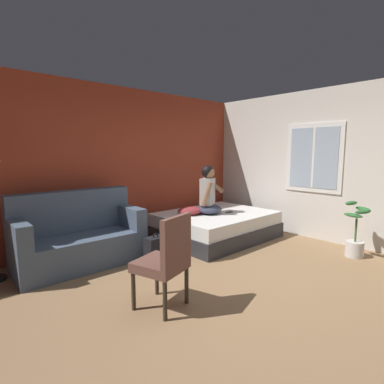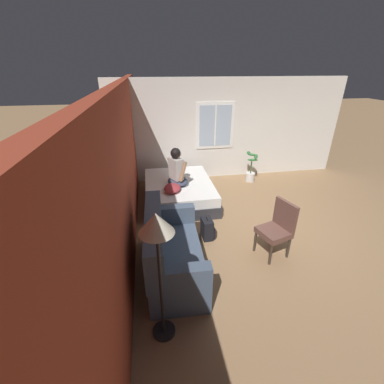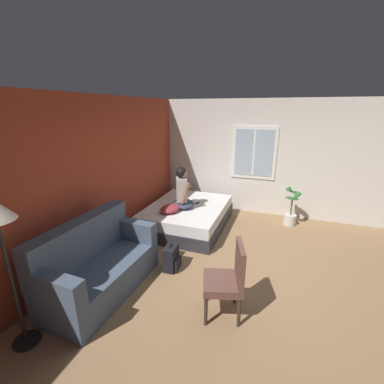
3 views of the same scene
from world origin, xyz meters
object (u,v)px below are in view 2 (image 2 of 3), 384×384
object	(u,v)px
bed	(179,191)
side_chair	(278,227)
cell_phone	(184,178)
floor_lamp	(157,237)
couch	(170,252)
throw_pillow	(172,188)
backpack	(207,229)
potted_plant	(251,171)
person_seated	(177,170)

from	to	relation	value
bed	side_chair	size ratio (longest dim) A/B	2.08
cell_phone	floor_lamp	world-z (taller)	floor_lamp
bed	floor_lamp	xyz separation A→B (m)	(-3.42, 0.61, 1.19)
couch	cell_phone	distance (m)	2.66
side_chair	throw_pillow	bearing A→B (deg)	41.76
backpack	potted_plant	world-z (taller)	potted_plant
cell_phone	floor_lamp	bearing A→B (deg)	-92.29
couch	backpack	world-z (taller)	couch
bed	cell_phone	bearing A→B (deg)	-40.29
floor_lamp	potted_plant	bearing A→B (deg)	-33.00
couch	backpack	distance (m)	1.12
backpack	throw_pillow	bearing A→B (deg)	25.10
bed	throw_pillow	bearing A→B (deg)	157.81
backpack	floor_lamp	world-z (taller)	floor_lamp
person_seated	backpack	distance (m)	1.64
bed	person_seated	xyz separation A→B (m)	(-0.15, 0.05, 0.60)
bed	person_seated	distance (m)	0.62
person_seated	backpack	bearing A→B (deg)	-165.00
potted_plant	throw_pillow	bearing A→B (deg)	118.82
side_chair	couch	bearing A→B (deg)	95.21
backpack	person_seated	bearing A→B (deg)	15.00
throw_pillow	potted_plant	distance (m)	2.67
cell_phone	floor_lamp	size ratio (longest dim) A/B	0.08
person_seated	throw_pillow	size ratio (longest dim) A/B	1.82
person_seated	cell_phone	bearing A→B (deg)	-31.49
throw_pillow	potted_plant	size ratio (longest dim) A/B	0.56
side_chair	backpack	distance (m)	1.27
cell_phone	potted_plant	size ratio (longest dim) A/B	0.17
bed	cell_phone	size ratio (longest dim) A/B	14.16
couch	cell_phone	xyz separation A→B (m)	(2.59, -0.58, 0.09)
floor_lamp	side_chair	bearing A→B (deg)	-59.51
bed	person_seated	size ratio (longest dim) A/B	2.33
couch	throw_pillow	xyz separation A→B (m)	(1.93, -0.23, 0.16)
cell_phone	person_seated	bearing A→B (deg)	-111.76
bed	backpack	bearing A→B (deg)	-167.99
floor_lamp	cell_phone	bearing A→B (deg)	-12.03
bed	potted_plant	size ratio (longest dim) A/B	2.40
backpack	bed	bearing A→B (deg)	12.01
side_chair	throw_pillow	distance (m)	2.37
person_seated	side_chair	bearing A→B (deg)	-145.46
couch	cell_phone	bearing A→B (deg)	-12.67
side_chair	floor_lamp	distance (m)	2.49
person_seated	floor_lamp	bearing A→B (deg)	170.24
bed	potted_plant	xyz separation A→B (m)	(0.81, -2.13, 0.07)
bed	cell_phone	distance (m)	0.35
bed	cell_phone	world-z (taller)	cell_phone
person_seated	throw_pillow	xyz separation A→B (m)	(-0.32, 0.14, -0.29)
bed	side_chair	bearing A→B (deg)	-148.19
bed	potted_plant	world-z (taller)	potted_plant
bed	side_chair	world-z (taller)	side_chair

